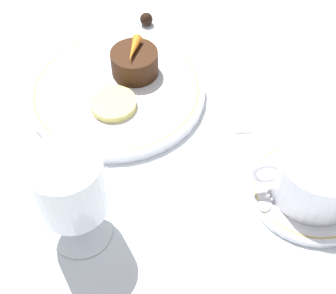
{
  "coord_description": "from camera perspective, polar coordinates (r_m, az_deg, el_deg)",
  "views": [
    {
      "loc": [
        -0.07,
        0.44,
        0.47
      ],
      "look_at": [
        -0.07,
        0.09,
        0.04
      ],
      "focal_mm": 50.0,
      "sensor_mm": 36.0,
      "label": 1
    }
  ],
  "objects": [
    {
      "name": "ground_plane",
      "position": [
        0.65,
        -5.59,
        4.08
      ],
      "size": [
        3.0,
        3.0,
        0.0
      ],
      "primitive_type": "plane",
      "color": "white"
    },
    {
      "name": "dinner_plate",
      "position": [
        0.68,
        -6.24,
        6.84
      ],
      "size": [
        0.25,
        0.25,
        0.01
      ],
      "color": "white",
      "rests_on": "ground_plane"
    },
    {
      "name": "saucer",
      "position": [
        0.59,
        16.92,
        -4.97
      ],
      "size": [
        0.15,
        0.15,
        0.01
      ],
      "color": "white",
      "rests_on": "ground_plane"
    },
    {
      "name": "coffee_cup",
      "position": [
        0.56,
        17.71,
        -3.2
      ],
      "size": [
        0.13,
        0.1,
        0.06
      ],
      "color": "white",
      "rests_on": "saucer"
    },
    {
      "name": "spoon",
      "position": [
        0.58,
        12.58,
        -4.29
      ],
      "size": [
        0.05,
        0.11,
        0.0
      ],
      "color": "silver",
      "rests_on": "saucer"
    },
    {
      "name": "wine_glass",
      "position": [
        0.48,
        -11.87,
        -5.02
      ],
      "size": [
        0.08,
        0.08,
        0.13
      ],
      "color": "silver",
      "rests_on": "ground_plane"
    },
    {
      "name": "fork",
      "position": [
        0.69,
        8.47,
        6.64
      ],
      "size": [
        0.02,
        0.2,
        0.01
      ],
      "color": "silver",
      "rests_on": "ground_plane"
    },
    {
      "name": "dessert_cake",
      "position": [
        0.68,
        -4.09,
        10.22
      ],
      "size": [
        0.07,
        0.07,
        0.04
      ],
      "color": "#381E0F",
      "rests_on": "dinner_plate"
    },
    {
      "name": "carrot_garnish",
      "position": [
        0.67,
        -4.21,
        11.86
      ],
      "size": [
        0.02,
        0.05,
        0.01
      ],
      "color": "orange",
      "rests_on": "dessert_cake"
    },
    {
      "name": "pineapple_slice",
      "position": [
        0.64,
        -6.72,
        4.95
      ],
      "size": [
        0.06,
        0.06,
        0.01
      ],
      "color": "#EFE075",
      "rests_on": "dinner_plate"
    },
    {
      "name": "chocolate_truffle",
      "position": [
        0.8,
        -2.66,
        15.31
      ],
      "size": [
        0.02,
        0.02,
        0.02
      ],
      "color": "black",
      "rests_on": "ground_plane"
    }
  ]
}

